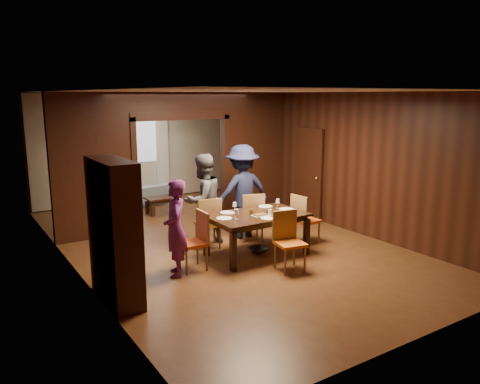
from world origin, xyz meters
TOP-DOWN VIEW (x-y plane):
  - floor at (0.00, 0.00)m, footprint 9.00×9.00m
  - ceiling at (0.00, 0.00)m, footprint 5.50×9.00m
  - room_walls at (0.00, 1.89)m, footprint 5.52×9.01m
  - person_purple at (-1.43, -1.11)m, footprint 0.56×0.67m
  - person_grey at (-0.34, 0.02)m, footprint 1.00×0.87m
  - person_navy at (0.59, 0.07)m, footprint 1.26×0.78m
  - sofa at (-0.06, 3.85)m, footprint 1.87×0.86m
  - serving_bowl at (0.30, -0.92)m, footprint 0.36×0.36m
  - dining_table at (0.20, -1.01)m, footprint 1.72×1.07m
  - coffee_table at (0.01, 2.77)m, footprint 0.80×0.50m
  - chair_left at (-1.11, -1.03)m, footprint 0.46×0.46m
  - chair_right at (1.40, -0.96)m, footprint 0.47×0.47m
  - chair_far_l at (-0.32, -0.13)m, footprint 0.53×0.53m
  - chair_far_r at (0.61, -0.22)m, footprint 0.56×0.56m
  - chair_near at (0.23, -1.92)m, footprint 0.51×0.51m
  - hutch at (-2.53, -1.50)m, footprint 0.40×1.20m
  - door_right at (2.70, 0.50)m, footprint 0.06×0.90m
  - window_far at (0.00, 4.44)m, footprint 1.20×0.03m
  - curtain_left at (-0.75, 4.40)m, footprint 0.35×0.06m
  - curtain_right at (0.75, 4.40)m, footprint 0.35×0.06m
  - plate_left at (-0.45, -0.97)m, footprint 0.27×0.27m
  - plate_far_l at (-0.20, -0.66)m, footprint 0.27×0.27m
  - plate_far_r at (0.65, -0.64)m, footprint 0.27×0.27m
  - plate_right at (0.85, -1.02)m, footprint 0.27×0.27m
  - plate_near at (0.19, -1.37)m, footprint 0.27×0.27m
  - platter_a at (0.17, -1.15)m, footprint 0.30×0.20m
  - platter_b at (0.52, -1.26)m, footprint 0.30×0.20m
  - wineglass_left at (-0.31, -1.13)m, footprint 0.08×0.08m
  - wineglass_far at (-0.06, -0.67)m, footprint 0.08×0.08m
  - wineglass_right at (0.77, -0.86)m, footprint 0.08×0.08m
  - tumbler at (0.26, -1.32)m, footprint 0.07×0.07m
  - condiment_jar at (0.08, -1.02)m, footprint 0.08×0.08m

SIDE VIEW (x-z plane):
  - floor at x=0.00m, z-range 0.00..0.00m
  - coffee_table at x=0.01m, z-range 0.00..0.40m
  - sofa at x=-0.06m, z-range 0.00..0.53m
  - dining_table at x=0.20m, z-range 0.00..0.76m
  - chair_left at x=-1.11m, z-range 0.00..0.97m
  - chair_right at x=1.40m, z-range 0.00..0.97m
  - chair_far_l at x=-0.32m, z-range 0.00..0.97m
  - chair_far_r at x=0.61m, z-range 0.00..0.97m
  - chair_near at x=0.23m, z-range 0.00..0.97m
  - plate_left at x=-0.45m, z-range 0.76..0.77m
  - plate_far_l at x=-0.20m, z-range 0.76..0.77m
  - plate_far_r at x=0.65m, z-range 0.76..0.77m
  - plate_right at x=0.85m, z-range 0.76..0.77m
  - plate_near at x=0.19m, z-range 0.76..0.77m
  - person_purple at x=-1.43m, z-range 0.00..1.55m
  - platter_a at x=0.17m, z-range 0.76..0.80m
  - platter_b at x=0.52m, z-range 0.76..0.80m
  - serving_bowl at x=0.30m, z-range 0.76..0.85m
  - condiment_jar at x=0.08m, z-range 0.76..0.87m
  - tumbler at x=0.26m, z-range 0.76..0.90m
  - wineglass_left at x=-0.31m, z-range 0.76..0.94m
  - wineglass_far at x=-0.06m, z-range 0.76..0.94m
  - wineglass_right at x=0.77m, z-range 0.76..0.94m
  - person_grey at x=-0.34m, z-range 0.00..1.76m
  - person_navy at x=0.59m, z-range 0.00..1.88m
  - hutch at x=-2.53m, z-range 0.00..2.00m
  - door_right at x=2.70m, z-range 0.00..2.10m
  - curtain_left at x=-0.75m, z-range 0.05..2.45m
  - curtain_right at x=0.75m, z-range 0.05..2.45m
  - room_walls at x=0.00m, z-range 0.06..2.96m
  - window_far at x=0.00m, z-range 1.05..2.35m
  - ceiling at x=0.00m, z-range 2.89..2.91m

